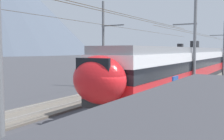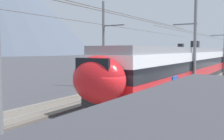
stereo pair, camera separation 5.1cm
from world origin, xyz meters
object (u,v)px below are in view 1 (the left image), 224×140
Objects in this scene: platform_sign at (175,89)px; potted_plant_by_shelter at (136,129)px; catenary_mast_mid at (193,46)px; potted_plant_platform_edge at (215,107)px; catenary_mast_far_side at (105,43)px; catenary_mast_east at (223,48)px; train_near_platform at (182,66)px; train_far_track at (171,60)px.

platform_sign is 3.19m from potted_plant_by_shelter.
potted_plant_by_shelter is at bearing -174.61° from catenary_mast_mid.
potted_plant_by_shelter is (-5.35, 1.73, 0.04)m from potted_plant_platform_edge.
potted_plant_platform_edge is 5.62m from potted_plant_by_shelter.
platform_sign is 2.93m from potted_plant_platform_edge.
catenary_mast_far_side is at bearing 57.88° from potted_plant_platform_edge.
catenary_mast_east is 24.92m from platform_sign.
potted_plant_platform_edge is (-7.11, -2.90, -3.10)m from catenary_mast_mid.
potted_plant_by_shelter is (-2.97, 0.44, -1.09)m from platform_sign.
catenary_mast_far_side is 48.96× the size of potted_plant_by_shelter.
potted_plant_by_shelter is at bearing -169.58° from train_near_platform.
train_near_platform is at bearing 25.43° from potted_plant_platform_edge.
train_far_track is at bearing 24.78° from catenary_mast_mid.
train_near_platform is 14.95m from potted_plant_by_shelter.
train_near_platform is 1.12× the size of train_far_track.
catenary_mast_mid is 8.29m from catenary_mast_far_side.
catenary_mast_mid is 1.00× the size of catenary_mast_far_side.
train_near_platform is 0.70× the size of catenary_mast_mid.
catenary_mast_mid is at bearing -155.22° from train_far_track.
catenary_mast_mid reaches higher than potted_plant_platform_edge.
potted_plant_platform_edge is (-9.29, -4.42, -1.42)m from train_near_platform.
potted_plant_by_shelter is (-27.77, -1.18, -2.97)m from catenary_mast_east.
platform_sign is at bearing -170.32° from catenary_mast_mid.
train_far_track is 11.61× the size of platform_sign.
catenary_mast_mid reaches higher than catenary_mast_east.
catenary_mast_mid reaches higher than train_near_platform.
train_far_track is at bearing 18.91° from platform_sign.
catenary_mast_east is 17.49m from catenary_mast_far_side.
catenary_mast_far_side is (-0.09, 8.29, 0.36)m from catenary_mast_mid.
platform_sign is at bearing -8.50° from potted_plant_by_shelter.
catenary_mast_east is at bearing -75.56° from train_far_track.
train_far_track is 14.06m from catenary_mast_far_side.
platform_sign is (-24.80, -1.62, -1.88)m from catenary_mast_east.
catenary_mast_far_side is at bearing 90.59° from catenary_mast_mid.
platform_sign is 2.77× the size of potted_plant_platform_edge.
catenary_mast_far_side is at bearing 151.72° from catenary_mast_east.
catenary_mast_mid is at bearing -89.41° from catenary_mast_far_side.
potted_plant_platform_edge is at bearing -122.12° from catenary_mast_far_side.
potted_plant_platform_edge is at bearing -157.79° from catenary_mast_mid.
catenary_mast_east is at bearing -28.28° from catenary_mast_far_side.
catenary_mast_mid is at bearing 9.68° from platform_sign.
train_near_platform is 7.42m from catenary_mast_far_side.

